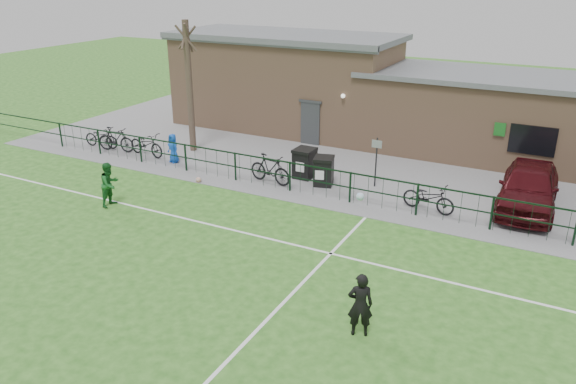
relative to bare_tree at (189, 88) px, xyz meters
The scene contains 21 objects.
ground 13.54m from the bare_tree, 52.70° to the right, with size 90.00×90.00×0.00m, color #285D1B.
paving_strip 9.05m from the bare_tree, 20.56° to the left, with size 34.00×13.00×0.02m, color slate.
pitch_line_touch 8.96m from the bare_tree, 18.65° to the right, with size 28.00×0.10×0.01m, color white.
pitch_line_mid 10.73m from the bare_tree, 39.09° to the right, with size 28.00×0.10×0.01m, color white.
pitch_line_perp 14.81m from the bare_tree, 46.40° to the right, with size 0.10×16.00×0.01m, color white.
perimeter_fence 8.72m from the bare_tree, 17.35° to the right, with size 28.00×0.10×1.20m, color black.
bare_tree is the anchor object (origin of this frame).
wheelie_bin_left 6.84m from the bare_tree, ahead, with size 0.76×0.86×1.15m, color black.
wheelie_bin_right 7.89m from the bare_tree, ahead, with size 0.71×0.80×1.07m, color black.
sign_post 9.50m from the bare_tree, ahead, with size 0.06×0.06×2.00m, color black.
car_maroon 14.99m from the bare_tree, ahead, with size 1.94×4.83×1.65m, color #3F0B0F.
bicycle_a 5.15m from the bare_tree, 158.17° to the right, with size 0.66×1.90×1.00m, color black.
bicycle_b 4.32m from the bare_tree, 149.14° to the right, with size 0.55×1.93×1.16m, color black.
bicycle_c 3.26m from the bare_tree, 129.41° to the right, with size 0.72×2.08×1.09m, color black.
bicycle_d 6.29m from the bare_tree, 21.45° to the right, with size 0.56×1.98×1.19m, color black.
bicycle_e 12.18m from the bare_tree, ahead, with size 0.67×1.94×1.02m, color black.
spectator_child 2.99m from the bare_tree, 80.24° to the right, with size 0.64×0.41×1.30m, color #134AB7.
goalkeeper_kick 15.80m from the bare_tree, 38.86° to the right, with size 1.62×3.24×2.40m.
outfield_player 7.24m from the bare_tree, 78.59° to the right, with size 0.79×0.62×1.63m, color #1B5F25.
ball_ground 5.25m from the bare_tree, 50.58° to the right, with size 0.22×0.22×0.22m, color silver.
clubhouse 9.34m from the bare_tree, 40.12° to the left, with size 24.25×5.40×4.96m.
Camera 1 is at (7.92, -10.03, 8.11)m, focal length 35.00 mm.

